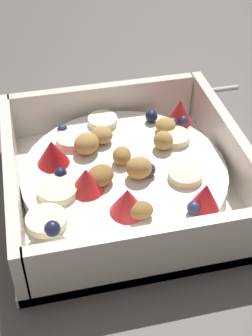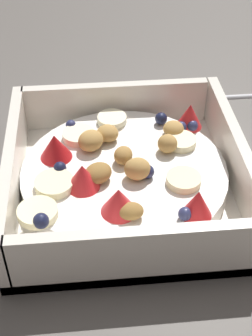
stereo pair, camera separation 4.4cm
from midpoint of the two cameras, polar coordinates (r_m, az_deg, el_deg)
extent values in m
plane|color=#56514C|center=(0.45, 2.74, -4.10)|extent=(2.40, 2.40, 0.00)
cube|color=white|center=(0.45, 2.76, -2.52)|extent=(0.21, 0.21, 0.01)
cube|color=white|center=(0.46, 15.32, 0.51)|extent=(0.21, 0.01, 0.06)
cube|color=white|center=(0.44, -10.30, -1.07)|extent=(0.21, 0.01, 0.06)
cube|color=white|center=(0.37, 4.94, -10.49)|extent=(0.01, 0.19, 0.06)
cube|color=white|center=(0.52, 1.38, 7.00)|extent=(0.01, 0.19, 0.06)
cylinder|color=white|center=(0.44, 2.82, -1.14)|extent=(0.19, 0.19, 0.02)
cylinder|color=#F4EAB7|center=(0.39, -7.24, -5.34)|extent=(0.05, 0.05, 0.01)
cylinder|color=#F7EFC6|center=(0.47, -2.94, 3.77)|extent=(0.04, 0.04, 0.01)
cylinder|color=#F4EAB7|center=(0.42, -5.48, -1.98)|extent=(0.04, 0.04, 0.01)
cylinder|color=#F7EFC6|center=(0.49, 0.89, 5.65)|extent=(0.04, 0.04, 0.01)
cylinder|color=#F4EAB7|center=(0.47, 9.13, 3.00)|extent=(0.03, 0.03, 0.01)
cylinder|color=beige|center=(0.43, 9.71, -1.51)|extent=(0.04, 0.04, 0.01)
cone|color=red|center=(0.44, -5.55, 2.42)|extent=(0.04, 0.04, 0.02)
cone|color=red|center=(0.41, -2.09, -1.11)|extent=(0.04, 0.04, 0.02)
cone|color=red|center=(0.49, 10.05, 5.98)|extent=(0.03, 0.03, 0.03)
cone|color=red|center=(0.39, 11.58, -4.25)|extent=(0.03, 0.03, 0.03)
cone|color=red|center=(0.39, 2.35, -4.00)|extent=(0.04, 0.04, 0.02)
sphere|color=navy|center=(0.48, -3.92, 4.96)|extent=(0.01, 0.01, 0.01)
sphere|color=#191E3D|center=(0.38, -6.75, -6.34)|extent=(0.01, 0.01, 0.01)
sphere|color=navy|center=(0.39, 10.13, -5.47)|extent=(0.01, 0.01, 0.01)
sphere|color=#191E3D|center=(0.49, 6.70, 5.69)|extent=(0.01, 0.01, 0.01)
sphere|color=navy|center=(0.48, 9.08, 4.70)|extent=(0.01, 0.01, 0.01)
sphere|color=navy|center=(0.49, 10.34, 4.82)|extent=(0.01, 0.01, 0.01)
sphere|color=#23284C|center=(0.42, 5.50, -0.69)|extent=(0.01, 0.01, 0.01)
sphere|color=#191E3D|center=(0.43, -4.90, -0.11)|extent=(0.01, 0.01, 0.01)
ellipsoid|color=tan|center=(0.45, -1.42, 3.13)|extent=(0.03, 0.03, 0.02)
ellipsoid|color=olive|center=(0.39, 3.14, -5.28)|extent=(0.02, 0.02, 0.01)
ellipsoid|color=tan|center=(0.48, 8.21, 4.50)|extent=(0.03, 0.03, 0.01)
ellipsoid|color=tan|center=(0.45, 7.64, 2.75)|extent=(0.02, 0.02, 0.02)
ellipsoid|color=olive|center=(0.42, -0.36, -0.56)|extent=(0.03, 0.03, 0.02)
ellipsoid|color=tan|center=(0.42, 4.26, -0.05)|extent=(0.02, 0.02, 0.02)
ellipsoid|color=#AD7F42|center=(0.44, 3.03, 1.41)|extent=(0.02, 0.02, 0.02)
ellipsoid|color=tan|center=(0.46, 0.50, 3.99)|extent=(0.03, 0.03, 0.02)
ellipsoid|color=silver|center=(0.57, 3.44, 7.94)|extent=(0.03, 0.05, 0.01)
cylinder|color=silver|center=(0.59, 11.81, 8.15)|extent=(0.01, 0.13, 0.01)
camera|label=1|loc=(0.02, -87.13, 2.46)|focal=51.92mm
camera|label=2|loc=(0.02, 92.87, -2.46)|focal=51.92mm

